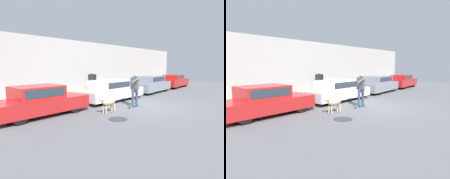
# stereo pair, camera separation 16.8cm
# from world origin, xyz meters

# --- Properties ---
(ground_plane) EXTENTS (36.00, 36.00, 0.00)m
(ground_plane) POSITION_xyz_m (0.00, 0.00, 0.00)
(ground_plane) COLOR slate
(back_wall) EXTENTS (32.00, 0.30, 3.96)m
(back_wall) POSITION_xyz_m (0.00, 6.40, 1.98)
(back_wall) COLOR #B2ADA8
(back_wall) RESTS_ON ground_plane
(sidewalk_curb) EXTENTS (30.00, 2.53, 0.15)m
(sidewalk_curb) POSITION_xyz_m (0.00, 4.97, 0.07)
(sidewalk_curb) COLOR gray
(sidewalk_curb) RESTS_ON ground_plane
(parked_car_0) EXTENTS (4.15, 1.78, 1.31)m
(parked_car_0) POSITION_xyz_m (-4.62, 2.67, 0.62)
(parked_car_0) COLOR black
(parked_car_0) RESTS_ON ground_plane
(parked_car_1) EXTENTS (4.57, 1.87, 1.28)m
(parked_car_1) POSITION_xyz_m (0.15, 2.67, 0.62)
(parked_car_1) COLOR black
(parked_car_1) RESTS_ON ground_plane
(parked_car_2) EXTENTS (4.16, 1.84, 1.34)m
(parked_car_2) POSITION_xyz_m (5.16, 2.67, 0.66)
(parked_car_2) COLOR black
(parked_car_2) RESTS_ON ground_plane
(parked_car_3) EXTENTS (4.22, 1.81, 1.26)m
(parked_car_3) POSITION_xyz_m (9.86, 2.67, 0.62)
(parked_car_3) COLOR black
(parked_car_3) RESTS_ON ground_plane
(dog) EXTENTS (1.26, 0.40, 0.76)m
(dog) POSITION_xyz_m (-2.36, 0.71, 0.50)
(dog) COLOR tan
(dog) RESTS_ON ground_plane
(skateboarder) EXTENTS (2.76, 0.57, 1.76)m
(skateboarder) POSITION_xyz_m (-0.49, 0.51, 1.01)
(skateboarder) COLOR beige
(skateboarder) RESTS_ON ground_plane
(pedestrian_with_bag) EXTENTS (0.41, 0.69, 1.58)m
(pedestrian_with_bag) POSITION_xyz_m (1.34, 5.50, 1.01)
(pedestrian_with_bag) COLOR #3D4760
(pedestrian_with_bag) RESTS_ON sidewalk_curb
(manhole_cover) EXTENTS (0.77, 0.77, 0.01)m
(manhole_cover) POSITION_xyz_m (-2.97, -0.32, 0.01)
(manhole_cover) COLOR #38383D
(manhole_cover) RESTS_ON ground_plane
(fire_hydrant) EXTENTS (0.18, 0.18, 0.72)m
(fire_hydrant) POSITION_xyz_m (-2.36, 3.45, 0.38)
(fire_hydrant) COLOR gold
(fire_hydrant) RESTS_ON ground_plane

